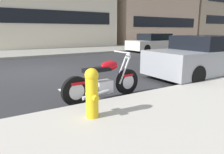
# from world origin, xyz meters

# --- Properties ---
(ground_plane) EXTENTS (260.00, 260.00, 0.00)m
(ground_plane) POSITION_xyz_m (0.00, 0.00, 0.00)
(ground_plane) COLOR #28282B
(sidewalk_far_curb) EXTENTS (120.00, 5.00, 0.14)m
(sidewalk_far_curb) POSITION_xyz_m (12.00, 7.14, 0.07)
(sidewalk_far_curb) COLOR gray
(sidewalk_far_curb) RESTS_ON ground
(parking_stall_stripe) EXTENTS (0.12, 2.20, 0.01)m
(parking_stall_stripe) POSITION_xyz_m (0.00, -4.04, 0.00)
(parking_stall_stripe) COLOR silver
(parking_stall_stripe) RESTS_ON ground
(parked_motorcycle) EXTENTS (2.14, 0.62, 1.13)m
(parked_motorcycle) POSITION_xyz_m (0.66, -4.38, 0.44)
(parked_motorcycle) COLOR black
(parked_motorcycle) RESTS_ON ground
(parked_car_at_intersection) EXTENTS (4.41, 1.89, 1.46)m
(parked_car_at_intersection) POSITION_xyz_m (5.12, -3.89, 0.68)
(parked_car_at_intersection) COLOR gray
(parked_car_at_intersection) RESTS_ON ground
(car_opposite_curb) EXTENTS (4.46, 2.00, 1.40)m
(car_opposite_curb) POSITION_xyz_m (9.99, 4.13, 0.67)
(car_opposite_curb) COLOR beige
(car_opposite_curb) RESTS_ON ground
(fire_hydrant) EXTENTS (0.24, 0.36, 0.88)m
(fire_hydrant) POSITION_xyz_m (-0.21, -5.48, 0.61)
(fire_hydrant) COLOR gold
(fire_hydrant) RESTS_ON sidewalk_near_curb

